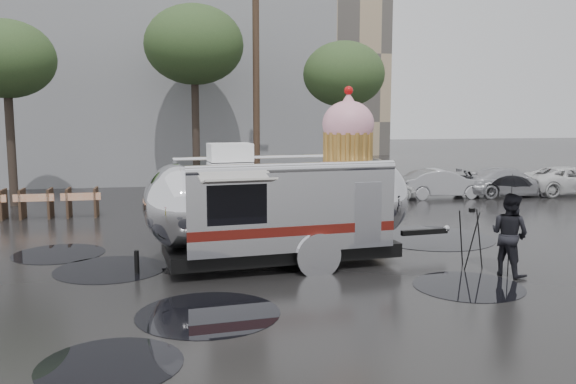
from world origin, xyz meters
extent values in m
plane|color=black|center=(0.00, 0.00, 0.00)|extent=(120.00, 120.00, 0.00)
cylinder|color=black|center=(-0.34, -0.90, 0.01)|extent=(2.61, 2.61, 0.01)
cylinder|color=black|center=(6.34, 4.56, 0.01)|extent=(3.48, 3.48, 0.01)
cylinder|color=black|center=(-3.86, 4.43, 0.01)|extent=(2.28, 2.28, 0.01)
cylinder|color=black|center=(-2.40, 2.62, 0.01)|extent=(2.55, 2.55, 0.01)
cylinder|color=black|center=(-1.84, -2.88, 0.01)|extent=(2.10, 2.10, 0.01)
cylinder|color=black|center=(5.09, -0.14, 0.01)|extent=(2.29, 2.29, 0.01)
cube|color=slate|center=(-4.00, 24.00, 6.50)|extent=(22.00, 12.00, 13.00)
cylinder|color=#473323|center=(2.50, 14.00, 4.50)|extent=(0.28, 0.28, 9.00)
cylinder|color=#382D26|center=(-7.00, 13.00, 2.93)|extent=(0.32, 0.32, 5.85)
ellipsoid|color=#2A4120|center=(-7.00, 13.00, 5.52)|extent=(3.64, 3.64, 2.86)
cylinder|color=#382D26|center=(0.00, 15.00, 3.38)|extent=(0.32, 0.32, 6.75)
ellipsoid|color=#2A4120|center=(0.00, 15.00, 6.38)|extent=(4.20, 4.20, 3.30)
cylinder|color=#382D26|center=(6.00, 13.00, 2.70)|extent=(0.32, 0.32, 5.40)
ellipsoid|color=#2A4120|center=(6.00, 13.00, 5.10)|extent=(3.36, 3.36, 2.64)
cube|color=#473323|center=(-6.60, 10.00, 0.50)|extent=(0.08, 0.80, 1.00)
cube|color=#473323|center=(-6.00, 10.00, 0.50)|extent=(0.08, 0.80, 1.00)
cube|color=#473323|center=(-5.10, 10.00, 0.50)|extent=(0.08, 0.80, 1.00)
cube|color=#E5590C|center=(-5.55, 9.62, 0.75)|extent=(1.30, 0.04, 0.25)
cube|color=#473323|center=(-4.50, 10.00, 0.50)|extent=(0.08, 0.80, 1.00)
cube|color=#473323|center=(-3.60, 10.00, 0.50)|extent=(0.08, 0.80, 1.00)
cube|color=#E5590C|center=(-4.05, 9.62, 0.75)|extent=(1.30, 0.04, 0.25)
imported|color=silver|center=(7.00, 12.00, 0.70)|extent=(4.00, 1.80, 1.40)
imported|color=#B2B2B7|center=(10.00, 12.00, 0.70)|extent=(4.00, 1.80, 1.40)
imported|color=#B2B2B7|center=(13.00, 12.00, 0.72)|extent=(4.20, 1.80, 1.44)
imported|color=silver|center=(16.00, 12.00, 0.75)|extent=(4.40, 1.90, 1.50)
cube|color=silver|center=(1.54, 2.48, 1.51)|extent=(4.98, 2.99, 1.94)
ellipsoid|color=silver|center=(3.90, 2.74, 1.51)|extent=(1.88, 2.64, 1.94)
ellipsoid|color=silver|center=(-0.81, 2.21, 1.51)|extent=(1.88, 2.64, 1.94)
cube|color=black|center=(1.54, 2.48, 0.38)|extent=(5.59, 2.75, 0.32)
cylinder|color=black|center=(2.20, 1.44, 0.38)|extent=(0.78, 0.32, 0.75)
cylinder|color=black|center=(1.95, 3.64, 0.38)|extent=(0.78, 0.32, 0.75)
cylinder|color=silver|center=(2.22, 1.29, 0.43)|extent=(1.04, 0.22, 1.03)
cube|color=black|center=(5.39, 2.91, 0.54)|extent=(1.30, 0.27, 0.13)
sphere|color=silver|center=(6.03, 2.99, 0.59)|extent=(0.19, 0.19, 0.17)
cylinder|color=black|center=(-1.77, 2.10, 0.27)|extent=(0.12, 0.12, 0.54)
cube|color=#51110C|center=(1.68, 1.25, 1.02)|extent=(4.71, 0.57, 0.22)
cube|color=#51110C|center=(1.41, 3.70, 1.02)|extent=(4.71, 0.57, 0.22)
cube|color=black|center=(0.40, 1.09, 1.67)|extent=(1.29, 0.18, 0.86)
cube|color=#BAB6AD|center=(0.43, 0.83, 2.21)|extent=(1.56, 0.70, 0.15)
cube|color=silver|center=(3.40, 1.43, 1.34)|extent=(0.64, 0.10, 1.40)
cube|color=white|center=(0.37, 2.34, 2.69)|extent=(1.04, 0.80, 0.41)
cylinder|color=#C08A3E|center=(3.26, 2.67, 2.80)|extent=(1.24, 1.24, 0.65)
ellipsoid|color=#EEA3B4|center=(3.26, 2.67, 3.31)|extent=(1.38, 1.38, 1.12)
cone|color=#EEA3B4|center=(3.26, 2.67, 3.87)|extent=(0.60, 0.60, 0.43)
sphere|color=red|center=(3.26, 2.67, 4.11)|extent=(0.24, 0.24, 0.22)
imported|color=black|center=(6.37, 0.52, 0.92)|extent=(0.83, 1.01, 1.84)
imported|color=black|center=(6.37, 0.52, 1.91)|extent=(1.05, 1.05, 0.72)
cylinder|color=black|center=(6.37, 0.52, 0.83)|extent=(0.02, 0.02, 1.65)
cylinder|color=black|center=(6.07, 1.31, 0.67)|extent=(0.08, 0.31, 1.36)
cylinder|color=black|center=(5.69, 1.46, 0.67)|extent=(0.25, 0.21, 1.36)
cylinder|color=black|center=(5.75, 1.05, 0.67)|extent=(0.30, 0.13, 1.36)
cube|color=black|center=(5.84, 1.27, 1.36)|extent=(0.13, 0.11, 0.10)
camera|label=1|loc=(-0.82, -11.58, 3.66)|focal=38.00mm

